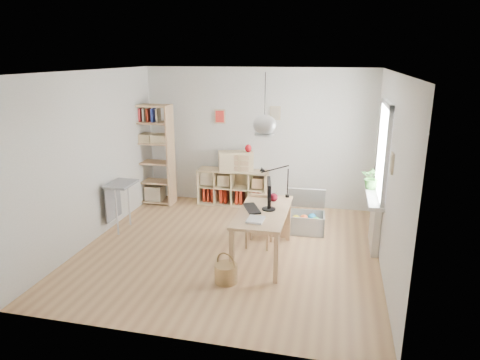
% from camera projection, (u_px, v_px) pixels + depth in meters
% --- Properties ---
extents(ground, '(4.50, 4.50, 0.00)m').
position_uv_depth(ground, '(229.00, 249.00, 6.68)').
color(ground, tan).
rests_on(ground, ground).
extents(room_shell, '(4.50, 4.50, 4.50)m').
position_uv_depth(room_shell, '(265.00, 125.00, 5.86)').
color(room_shell, white).
rests_on(room_shell, ground).
extents(window_unit, '(0.07, 1.16, 1.46)m').
position_uv_depth(window_unit, '(384.00, 151.00, 6.32)').
color(window_unit, white).
rests_on(window_unit, ground).
extents(radiator, '(0.10, 0.80, 0.80)m').
position_uv_depth(radiator, '(375.00, 223.00, 6.66)').
color(radiator, silver).
rests_on(radiator, ground).
extents(windowsill, '(0.22, 1.20, 0.06)m').
position_uv_depth(windowsill, '(374.00, 197.00, 6.55)').
color(windowsill, silver).
rests_on(windowsill, radiator).
extents(desk, '(0.70, 1.50, 0.75)m').
position_uv_depth(desk, '(263.00, 216.00, 6.24)').
color(desk, tan).
rests_on(desk, ground).
extents(cube_shelf, '(1.40, 0.38, 0.72)m').
position_uv_depth(cube_shelf, '(232.00, 190.00, 8.64)').
color(cube_shelf, beige).
rests_on(cube_shelf, ground).
extents(tall_bookshelf, '(0.80, 0.38, 2.00)m').
position_uv_depth(tall_bookshelf, '(152.00, 151.00, 8.49)').
color(tall_bookshelf, tan).
rests_on(tall_bookshelf, ground).
extents(side_table, '(0.40, 0.55, 0.85)m').
position_uv_depth(side_table, '(118.00, 193.00, 7.26)').
color(side_table, gray).
rests_on(side_table, ground).
extents(chair, '(0.40, 0.40, 0.79)m').
position_uv_depth(chair, '(260.00, 217.00, 6.74)').
color(chair, gray).
rests_on(chair, ground).
extents(wicker_basket, '(0.31, 0.31, 0.43)m').
position_uv_depth(wicker_basket, '(226.00, 272.00, 5.69)').
color(wicker_basket, '#AF864F').
rests_on(wicker_basket, ground).
extents(storage_chest, '(0.67, 0.76, 0.68)m').
position_uv_depth(storage_chest, '(306.00, 218.00, 7.34)').
color(storage_chest, '#B5B5B0').
rests_on(storage_chest, ground).
extents(monitor, '(0.20, 0.50, 0.44)m').
position_uv_depth(monitor, '(269.00, 194.00, 6.17)').
color(monitor, black).
rests_on(monitor, desk).
extents(keyboard, '(0.35, 0.49, 0.02)m').
position_uv_depth(keyboard, '(252.00, 208.00, 6.25)').
color(keyboard, black).
rests_on(keyboard, desk).
extents(task_lamp, '(0.46, 0.17, 0.49)m').
position_uv_depth(task_lamp, '(273.00, 177.00, 6.68)').
color(task_lamp, black).
rests_on(task_lamp, desk).
extents(yarn_ball, '(0.13, 0.13, 0.13)m').
position_uv_depth(yarn_ball, '(274.00, 197.00, 6.57)').
color(yarn_ball, '#4C0A18').
rests_on(yarn_ball, desk).
extents(paper_tray, '(0.23, 0.28, 0.03)m').
position_uv_depth(paper_tray, '(256.00, 220.00, 5.82)').
color(paper_tray, silver).
rests_on(paper_tray, desk).
extents(drawer_chest, '(0.73, 0.51, 0.38)m').
position_uv_depth(drawer_chest, '(236.00, 161.00, 8.41)').
color(drawer_chest, beige).
rests_on(drawer_chest, cube_shelf).
extents(red_vase, '(0.13, 0.13, 0.16)m').
position_uv_depth(red_vase, '(248.00, 148.00, 8.28)').
color(red_vase, '#9E0D15').
rests_on(red_vase, drawer_chest).
extents(potted_plant, '(0.39, 0.36, 0.37)m').
position_uv_depth(potted_plant, '(372.00, 178.00, 6.79)').
color(potted_plant, '#2D6124').
rests_on(potted_plant, windowsill).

